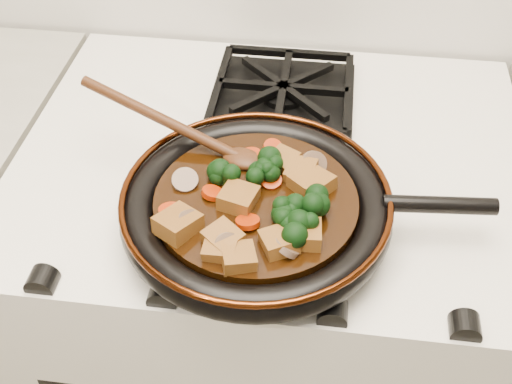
# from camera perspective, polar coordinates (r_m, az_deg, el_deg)

# --- Properties ---
(stove) EXTENTS (0.76, 0.60, 0.90)m
(stove) POSITION_cam_1_polar(r_m,az_deg,el_deg) (1.29, 1.18, -11.89)
(stove) COLOR white
(stove) RESTS_ON ground
(burner_grate_front) EXTENTS (0.23, 0.23, 0.03)m
(burner_grate_front) POSITION_cam_1_polar(r_m,az_deg,el_deg) (0.85, 0.52, -1.96)
(burner_grate_front) COLOR black
(burner_grate_front) RESTS_ON stove
(burner_grate_back) EXTENTS (0.23, 0.23, 0.03)m
(burner_grate_back) POSITION_cam_1_polar(r_m,az_deg,el_deg) (1.06, 2.43, 8.90)
(burner_grate_back) COLOR black
(burner_grate_back) RESTS_ON stove
(skillet) EXTENTS (0.47, 0.34, 0.05)m
(skillet) POSITION_cam_1_polar(r_m,az_deg,el_deg) (0.81, 0.15, -1.33)
(skillet) COLOR black
(skillet) RESTS_ON burner_grate_front
(braising_sauce) EXTENTS (0.26, 0.26, 0.02)m
(braising_sauce) POSITION_cam_1_polar(r_m,az_deg,el_deg) (0.81, -0.00, -1.07)
(braising_sauce) COLOR black
(braising_sauce) RESTS_ON skillet
(tofu_cube_0) EXTENTS (0.05, 0.05, 0.02)m
(tofu_cube_0) POSITION_cam_1_polar(r_m,az_deg,el_deg) (0.81, 4.50, 0.90)
(tofu_cube_0) COLOR brown
(tofu_cube_0) RESTS_ON braising_sauce
(tofu_cube_1) EXTENTS (0.04, 0.05, 0.02)m
(tofu_cube_1) POSITION_cam_1_polar(r_m,az_deg,el_deg) (0.83, 4.00, 1.79)
(tofu_cube_1) COLOR brown
(tofu_cube_1) RESTS_ON braising_sauce
(tofu_cube_2) EXTENTS (0.05, 0.05, 0.03)m
(tofu_cube_2) POSITION_cam_1_polar(r_m,az_deg,el_deg) (0.79, -1.57, -0.59)
(tofu_cube_2) COLOR brown
(tofu_cube_2) RESTS_ON braising_sauce
(tofu_cube_3) EXTENTS (0.05, 0.05, 0.03)m
(tofu_cube_3) POSITION_cam_1_polar(r_m,az_deg,el_deg) (0.74, 2.06, -4.46)
(tofu_cube_3) COLOR brown
(tofu_cube_3) RESTS_ON braising_sauce
(tofu_cube_4) EXTENTS (0.04, 0.04, 0.02)m
(tofu_cube_4) POSITION_cam_1_polar(r_m,az_deg,el_deg) (0.74, -3.12, -5.04)
(tofu_cube_4) COLOR brown
(tofu_cube_4) RESTS_ON braising_sauce
(tofu_cube_5) EXTENTS (0.06, 0.07, 0.03)m
(tofu_cube_5) POSITION_cam_1_polar(r_m,az_deg,el_deg) (0.76, -6.95, -2.85)
(tofu_cube_5) COLOR brown
(tofu_cube_5) RESTS_ON braising_sauce
(tofu_cube_6) EXTENTS (0.05, 0.05, 0.02)m
(tofu_cube_6) POSITION_cam_1_polar(r_m,az_deg,el_deg) (0.84, 2.45, 2.78)
(tofu_cube_6) COLOR brown
(tofu_cube_6) RESTS_ON braising_sauce
(tofu_cube_7) EXTENTS (0.05, 0.05, 0.03)m
(tofu_cube_7) POSITION_cam_1_polar(r_m,az_deg,el_deg) (0.81, 5.41, 0.80)
(tofu_cube_7) COLOR brown
(tofu_cube_7) RESTS_ON braising_sauce
(tofu_cube_8) EXTENTS (0.05, 0.05, 0.02)m
(tofu_cube_8) POSITION_cam_1_polar(r_m,az_deg,el_deg) (0.73, -1.56, -5.86)
(tofu_cube_8) COLOR brown
(tofu_cube_8) RESTS_ON braising_sauce
(tofu_cube_9) EXTENTS (0.04, 0.04, 0.03)m
(tofu_cube_9) POSITION_cam_1_polar(r_m,az_deg,el_deg) (0.75, 4.24, -3.80)
(tofu_cube_9) COLOR brown
(tofu_cube_9) RESTS_ON braising_sauce
(tofu_cube_10) EXTENTS (0.05, 0.05, 0.03)m
(tofu_cube_10) POSITION_cam_1_polar(r_m,az_deg,el_deg) (0.74, -2.92, -4.19)
(tofu_cube_10) COLOR brown
(tofu_cube_10) RESTS_ON braising_sauce
(broccoli_floret_0) EXTENTS (0.08, 0.09, 0.06)m
(broccoli_floret_0) POSITION_cam_1_polar(r_m,az_deg,el_deg) (0.75, 3.86, -3.68)
(broccoli_floret_0) COLOR black
(broccoli_floret_0) RESTS_ON braising_sauce
(broccoli_floret_1) EXTENTS (0.06, 0.07, 0.06)m
(broccoli_floret_1) POSITION_cam_1_polar(r_m,az_deg,el_deg) (0.82, -2.93, 1.28)
(broccoli_floret_1) COLOR black
(broccoli_floret_1) RESTS_ON braising_sauce
(broccoli_floret_2) EXTENTS (0.09, 0.09, 0.08)m
(broccoli_floret_2) POSITION_cam_1_polar(r_m,az_deg,el_deg) (0.77, 2.86, -2.06)
(broccoli_floret_2) COLOR black
(broccoli_floret_2) RESTS_ON braising_sauce
(broccoli_floret_3) EXTENTS (0.08, 0.08, 0.06)m
(broccoli_floret_3) POSITION_cam_1_polar(r_m,az_deg,el_deg) (0.78, 4.99, -1.41)
(broccoli_floret_3) COLOR black
(broccoli_floret_3) RESTS_ON braising_sauce
(broccoli_floret_4) EXTENTS (0.09, 0.08, 0.07)m
(broccoli_floret_4) POSITION_cam_1_polar(r_m,az_deg,el_deg) (0.82, 0.22, 1.15)
(broccoli_floret_4) COLOR black
(broccoli_floret_4) RESTS_ON braising_sauce
(broccoli_floret_5) EXTENTS (0.08, 0.08, 0.06)m
(broccoli_floret_5) POSITION_cam_1_polar(r_m,az_deg,el_deg) (0.83, 0.83, 1.94)
(broccoli_floret_5) COLOR black
(broccoli_floret_5) RESTS_ON braising_sauce
(carrot_coin_0) EXTENTS (0.03, 0.03, 0.02)m
(carrot_coin_0) POSITION_cam_1_polar(r_m,az_deg,el_deg) (0.87, 1.50, 3.94)
(carrot_coin_0) COLOR #A22504
(carrot_coin_0) RESTS_ON braising_sauce
(carrot_coin_1) EXTENTS (0.03, 0.03, 0.01)m
(carrot_coin_1) POSITION_cam_1_polar(r_m,az_deg,el_deg) (0.86, -0.50, 3.39)
(carrot_coin_1) COLOR #A22504
(carrot_coin_1) RESTS_ON braising_sauce
(carrot_coin_2) EXTENTS (0.03, 0.03, 0.01)m
(carrot_coin_2) POSITION_cam_1_polar(r_m,az_deg,el_deg) (0.82, 1.35, 1.00)
(carrot_coin_2) COLOR #A22504
(carrot_coin_2) RESTS_ON braising_sauce
(carrot_coin_3) EXTENTS (0.03, 0.03, 0.02)m
(carrot_coin_3) POSITION_cam_1_polar(r_m,az_deg,el_deg) (0.77, -0.75, -2.68)
(carrot_coin_3) COLOR #A22504
(carrot_coin_3) RESTS_ON braising_sauce
(carrot_coin_4) EXTENTS (0.03, 0.03, 0.01)m
(carrot_coin_4) POSITION_cam_1_polar(r_m,az_deg,el_deg) (0.79, -7.53, -1.71)
(carrot_coin_4) COLOR #A22504
(carrot_coin_4) RESTS_ON braising_sauce
(carrot_coin_5) EXTENTS (0.03, 0.03, 0.02)m
(carrot_coin_5) POSITION_cam_1_polar(r_m,az_deg,el_deg) (0.80, -3.91, -0.08)
(carrot_coin_5) COLOR #A22504
(carrot_coin_5) RESTS_ON braising_sauce
(mushroom_slice_0) EXTENTS (0.04, 0.04, 0.02)m
(mushroom_slice_0) POSITION_cam_1_polar(r_m,az_deg,el_deg) (0.82, -6.33, 1.03)
(mushroom_slice_0) COLOR brown
(mushroom_slice_0) RESTS_ON braising_sauce
(mushroom_slice_1) EXTENTS (0.04, 0.04, 0.03)m
(mushroom_slice_1) POSITION_cam_1_polar(r_m,az_deg,el_deg) (0.74, 2.67, -4.94)
(mushroom_slice_1) COLOR brown
(mushroom_slice_1) RESTS_ON braising_sauce
(mushroom_slice_2) EXTENTS (0.04, 0.04, 0.03)m
(mushroom_slice_2) POSITION_cam_1_polar(r_m,az_deg,el_deg) (0.84, 5.12, 2.47)
(mushroom_slice_2) COLOR brown
(mushroom_slice_2) RESTS_ON braising_sauce
(mushroom_slice_3) EXTENTS (0.05, 0.04, 0.03)m
(mushroom_slice_3) POSITION_cam_1_polar(r_m,az_deg,el_deg) (0.74, -2.54, -4.98)
(mushroom_slice_3) COLOR brown
(mushroom_slice_3) RESTS_ON braising_sauce
(mushroom_slice_4) EXTENTS (0.04, 0.05, 0.03)m
(mushroom_slice_4) POSITION_cam_1_polar(r_m,az_deg,el_deg) (0.76, -5.89, -2.90)
(mushroom_slice_4) COLOR brown
(mushroom_slice_4) RESTS_ON braising_sauce
(wooden_spoon) EXTENTS (0.16, 0.07, 0.25)m
(wooden_spoon) POSITION_cam_1_polar(r_m,az_deg,el_deg) (0.86, -5.40, 5.01)
(wooden_spoon) COLOR #3F1F0D
(wooden_spoon) RESTS_ON braising_sauce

